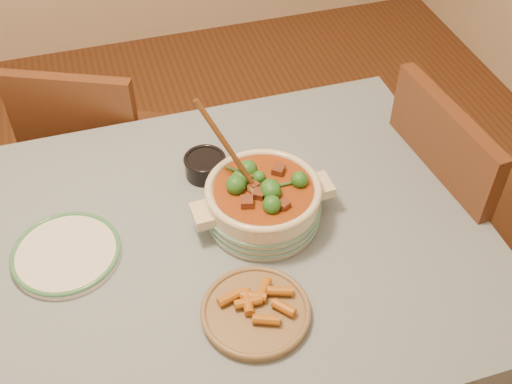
{
  "coord_description": "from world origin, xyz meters",
  "views": [
    {
      "loc": [
        -0.08,
        -1.05,
        2.0
      ],
      "look_at": [
        0.26,
        0.04,
        0.86
      ],
      "focal_mm": 45.0,
      "sensor_mm": 36.0,
      "label": 1
    }
  ],
  "objects_px": {
    "dining_table": "(166,274)",
    "chair_far": "(96,150)",
    "white_plate": "(66,253)",
    "chair_right": "(455,207)",
    "stew_casserole": "(263,200)",
    "fried_plate": "(256,311)",
    "condiment_bowl": "(205,165)"
  },
  "relations": [
    {
      "from": "stew_casserole",
      "to": "chair_far",
      "type": "bearing_deg",
      "value": 119.0
    },
    {
      "from": "dining_table",
      "to": "chair_right",
      "type": "relative_size",
      "value": 1.73
    },
    {
      "from": "stew_casserole",
      "to": "fried_plate",
      "type": "xyz_separation_m",
      "value": [
        -0.1,
        -0.28,
        -0.06
      ]
    },
    {
      "from": "fried_plate",
      "to": "chair_far",
      "type": "bearing_deg",
      "value": 106.3
    },
    {
      "from": "chair_far",
      "to": "stew_casserole",
      "type": "bearing_deg",
      "value": 143.16
    },
    {
      "from": "white_plate",
      "to": "condiment_bowl",
      "type": "xyz_separation_m",
      "value": [
        0.4,
        0.19,
        0.02
      ]
    },
    {
      "from": "chair_far",
      "to": "chair_right",
      "type": "height_order",
      "value": "chair_right"
    },
    {
      "from": "stew_casserole",
      "to": "fried_plate",
      "type": "distance_m",
      "value": 0.3
    },
    {
      "from": "condiment_bowl",
      "to": "fried_plate",
      "type": "bearing_deg",
      "value": -90.3
    },
    {
      "from": "white_plate",
      "to": "fried_plate",
      "type": "xyz_separation_m",
      "value": [
        0.4,
        -0.3,
        0.0
      ]
    },
    {
      "from": "stew_casserole",
      "to": "fried_plate",
      "type": "height_order",
      "value": "stew_casserole"
    },
    {
      "from": "stew_casserole",
      "to": "condiment_bowl",
      "type": "height_order",
      "value": "stew_casserole"
    },
    {
      "from": "condiment_bowl",
      "to": "chair_far",
      "type": "relative_size",
      "value": 0.16
    },
    {
      "from": "stew_casserole",
      "to": "fried_plate",
      "type": "relative_size",
      "value": 1.17
    },
    {
      "from": "stew_casserole",
      "to": "white_plate",
      "type": "distance_m",
      "value": 0.51
    },
    {
      "from": "condiment_bowl",
      "to": "fried_plate",
      "type": "relative_size",
      "value": 0.46
    },
    {
      "from": "stew_casserole",
      "to": "chair_far",
      "type": "height_order",
      "value": "stew_casserole"
    },
    {
      "from": "condiment_bowl",
      "to": "fried_plate",
      "type": "distance_m",
      "value": 0.49
    },
    {
      "from": "stew_casserole",
      "to": "chair_right",
      "type": "distance_m",
      "value": 0.71
    },
    {
      "from": "chair_far",
      "to": "chair_right",
      "type": "xyz_separation_m",
      "value": [
        1.04,
        -0.66,
        0.05
      ]
    },
    {
      "from": "white_plate",
      "to": "condiment_bowl",
      "type": "height_order",
      "value": "condiment_bowl"
    },
    {
      "from": "condiment_bowl",
      "to": "white_plate",
      "type": "bearing_deg",
      "value": -154.5
    },
    {
      "from": "white_plate",
      "to": "chair_far",
      "type": "bearing_deg",
      "value": 80.98
    },
    {
      "from": "fried_plate",
      "to": "chair_far",
      "type": "height_order",
      "value": "chair_far"
    },
    {
      "from": "dining_table",
      "to": "condiment_bowl",
      "type": "relative_size",
      "value": 11.58
    },
    {
      "from": "chair_far",
      "to": "chair_right",
      "type": "bearing_deg",
      "value": 172.0
    },
    {
      "from": "fried_plate",
      "to": "chair_far",
      "type": "relative_size",
      "value": 0.36
    },
    {
      "from": "dining_table",
      "to": "chair_far",
      "type": "xyz_separation_m",
      "value": [
        -0.12,
        0.74,
        -0.16
      ]
    },
    {
      "from": "stew_casserole",
      "to": "white_plate",
      "type": "bearing_deg",
      "value": 177.54
    },
    {
      "from": "dining_table",
      "to": "condiment_bowl",
      "type": "xyz_separation_m",
      "value": [
        0.17,
        0.25,
        0.13
      ]
    },
    {
      "from": "dining_table",
      "to": "condiment_bowl",
      "type": "height_order",
      "value": "condiment_bowl"
    },
    {
      "from": "white_plate",
      "to": "chair_far",
      "type": "distance_m",
      "value": 0.75
    }
  ]
}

